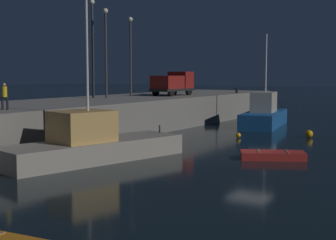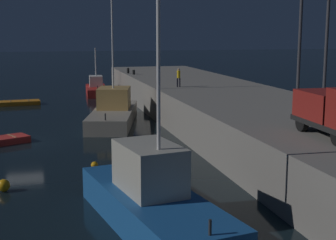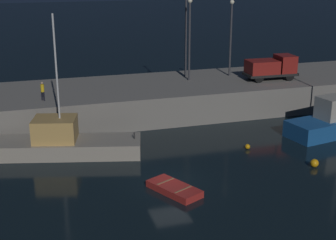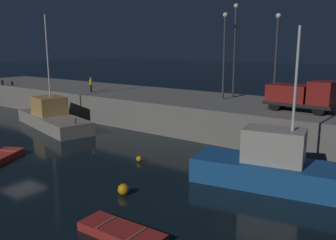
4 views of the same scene
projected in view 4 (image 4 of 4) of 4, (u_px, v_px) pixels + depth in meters
ground_plane at (21, 156)px, 25.10m from camera, size 320.00×320.00×0.00m
pier_quay at (159, 107)px, 37.16m from camera, size 65.33×10.27×2.74m
fishing_trawler_red at (52, 117)px, 34.03m from camera, size 11.46×5.80×10.45m
fishing_boat_blue at (278, 168)px, 19.39m from camera, size 9.87×4.66×8.59m
dinghy_orange_near at (121, 232)px, 14.35m from camera, size 3.80×1.48×0.42m
mooring_buoy_near at (123, 189)px, 18.43m from camera, size 0.60×0.60×0.60m
mooring_buoy_mid at (139, 159)px, 23.79m from camera, size 0.40×0.40×0.40m
lamp_post_west at (224, 49)px, 32.41m from camera, size 0.44×0.44×7.85m
lamp_post_east at (235, 44)px, 33.50m from camera, size 0.44×0.44×8.76m
lamp_post_central at (276, 51)px, 30.25m from camera, size 0.44×0.44×7.59m
utility_truck at (302, 95)px, 26.78m from camera, size 5.16×2.33×2.37m
dockworker at (91, 84)px, 38.67m from camera, size 0.40×0.40×1.61m
bollard_west at (12, 83)px, 45.39m from camera, size 0.28×0.28×0.51m
bollard_central at (2, 82)px, 46.14m from camera, size 0.28×0.28×0.61m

